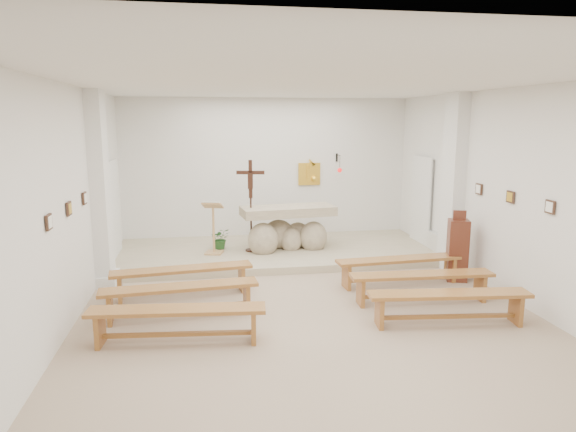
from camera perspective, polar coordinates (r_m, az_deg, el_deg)
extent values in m
cube|color=tan|center=(8.21, 2.12, -10.63)|extent=(7.00, 10.00, 0.00)
cube|color=white|center=(7.84, -23.65, 0.73)|extent=(0.02, 10.00, 3.50)
cube|color=white|center=(9.11, 24.27, 1.95)|extent=(0.02, 10.00, 3.50)
cube|color=white|center=(12.64, -2.33, 5.07)|extent=(7.00, 0.02, 3.50)
cube|color=silver|center=(7.67, 2.30, 14.46)|extent=(7.00, 10.00, 0.02)
cube|color=#C1B394|center=(11.47, -1.36, -4.00)|extent=(6.98, 3.00, 0.15)
cube|color=white|center=(9.75, -20.14, 2.76)|extent=(0.26, 0.55, 3.50)
cube|color=white|center=(10.76, 17.89, 3.58)|extent=(0.26, 0.55, 3.50)
cube|color=yellow|center=(12.79, 2.37, 4.69)|extent=(0.55, 0.04, 0.55)
cube|color=black|center=(12.92, 5.44, 6.49)|extent=(0.04, 0.02, 0.20)
cylinder|color=black|center=(12.77, 5.62, 6.76)|extent=(0.02, 0.30, 0.02)
cylinder|color=black|center=(12.64, 5.78, 5.94)|extent=(0.01, 0.01, 0.34)
sphere|color=red|center=(12.66, 5.76, 5.08)|extent=(0.11, 0.11, 0.11)
cube|color=#3E271B|center=(7.08, -25.03, -0.61)|extent=(0.03, 0.20, 0.20)
cube|color=#3E271B|center=(8.03, -23.16, 0.77)|extent=(0.03, 0.20, 0.20)
cube|color=#3E271B|center=(8.99, -21.68, 1.85)|extent=(0.03, 0.20, 0.20)
cube|color=#3E271B|center=(8.45, 27.11, 0.90)|extent=(0.03, 0.20, 0.20)
cube|color=#3E271B|center=(9.26, 23.48, 1.96)|extent=(0.03, 0.20, 0.20)
cube|color=#3E271B|center=(10.11, 20.44, 2.83)|extent=(0.03, 0.20, 0.20)
cube|color=silver|center=(10.72, -19.27, -4.60)|extent=(0.10, 0.85, 0.52)
cube|color=silver|center=(11.66, 16.18, -3.21)|extent=(0.10, 0.85, 0.52)
ellipsoid|color=#BEB291|center=(11.07, -2.78, -2.67)|extent=(0.66, 0.56, 0.75)
ellipsoid|color=#BEB291|center=(11.41, 2.84, -2.35)|extent=(0.62, 0.52, 0.70)
ellipsoid|color=#BEB291|center=(11.51, -1.07, -2.04)|extent=(0.70, 0.60, 0.66)
ellipsoid|color=#BEB291|center=(11.61, 1.07, -2.21)|extent=(0.57, 0.49, 0.62)
ellipsoid|color=#BEB291|center=(11.35, 0.34, -2.70)|extent=(0.48, 0.41, 0.57)
cube|color=#BEB291|center=(11.26, 0.00, 0.57)|extent=(2.11, 1.03, 0.20)
cube|color=tan|center=(11.15, -8.20, -4.05)|extent=(0.43, 0.43, 0.04)
cylinder|color=tan|center=(11.04, -8.27, -1.64)|extent=(0.05, 0.05, 1.00)
cube|color=tan|center=(10.92, -8.37, 1.15)|extent=(0.48, 0.40, 0.16)
cube|color=white|center=(10.87, -8.43, 1.37)|extent=(0.41, 0.33, 0.13)
cylinder|color=#331910|center=(11.29, -4.08, -3.80)|extent=(0.26, 0.26, 0.03)
cylinder|color=#331910|center=(11.15, -4.12, -0.90)|extent=(0.04, 0.04, 1.20)
cube|color=#331910|center=(11.00, -4.19, 4.11)|extent=(0.09, 0.07, 0.82)
cube|color=#331910|center=(10.98, -4.20, 4.84)|extent=(0.60, 0.17, 0.08)
cube|color=#331910|center=(10.97, -4.21, 3.92)|extent=(0.12, 0.06, 0.35)
imported|color=#255421|center=(11.49, -7.50, -2.49)|extent=(0.44, 0.39, 0.47)
cube|color=#582319|center=(10.11, 18.31, -3.64)|extent=(0.45, 0.45, 1.16)
cube|color=#582319|center=(9.97, 18.53, 0.06)|extent=(0.24, 0.12, 0.19)
cube|color=#A05F2E|center=(8.95, -11.68, -5.82)|extent=(2.40, 0.66, 0.05)
cube|color=#A05F2E|center=(9.01, -18.18, -7.68)|extent=(0.11, 0.35, 0.45)
cube|color=#A05F2E|center=(9.15, -5.17, -6.90)|extent=(0.11, 0.35, 0.45)
cube|color=#A05F2E|center=(9.05, -11.59, -7.92)|extent=(1.99, 0.30, 0.05)
cube|color=#A05F2E|center=(9.60, 12.34, -4.73)|extent=(2.39, 0.53, 0.05)
cube|color=#A05F2E|center=(9.28, 6.51, -6.66)|extent=(0.09, 0.35, 0.45)
cube|color=#A05F2E|center=(10.13, 17.56, -5.62)|extent=(0.09, 0.35, 0.45)
cube|color=#A05F2E|center=(9.69, 12.26, -6.70)|extent=(2.00, 0.19, 0.05)
cube|color=#A05F2E|center=(8.04, -11.93, -7.75)|extent=(2.40, 0.58, 0.05)
cube|color=#A05F2E|center=(8.15, -19.18, -9.71)|extent=(0.09, 0.35, 0.45)
cube|color=#A05F2E|center=(8.21, -4.62, -8.97)|extent=(0.09, 0.35, 0.45)
cube|color=#A05F2E|center=(8.15, -11.84, -10.05)|extent=(1.99, 0.24, 0.05)
cube|color=#A05F2E|center=(8.75, 14.65, -6.34)|extent=(2.39, 0.48, 0.05)
cube|color=#A05F2E|center=(8.51, 8.07, -8.32)|extent=(0.08, 0.35, 0.45)
cube|color=#A05F2E|center=(9.24, 20.56, -7.39)|extent=(0.08, 0.35, 0.45)
cube|color=#A05F2E|center=(8.85, 14.55, -8.48)|extent=(2.00, 0.15, 0.05)
cube|color=#A05F2E|center=(7.13, -12.26, -10.17)|extent=(2.40, 0.60, 0.05)
cube|color=#A05F2E|center=(7.44, -20.17, -11.75)|extent=(0.10, 0.35, 0.45)
cube|color=#A05F2E|center=(7.15, -3.84, -12.03)|extent=(0.10, 0.35, 0.45)
cube|color=#A05F2E|center=(7.26, -12.15, -12.71)|extent=(1.99, 0.25, 0.05)
cube|color=#A05F2E|center=(7.93, 17.47, -8.28)|extent=(2.40, 0.63, 0.05)
cube|color=#A05F2E|center=(7.72, 10.11, -10.42)|extent=(0.10, 0.35, 0.45)
cube|color=#A05F2E|center=(8.42, 24.01, -9.40)|extent=(0.10, 0.35, 0.45)
cube|color=#A05F2E|center=(8.04, 17.34, -10.61)|extent=(1.99, 0.28, 0.05)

